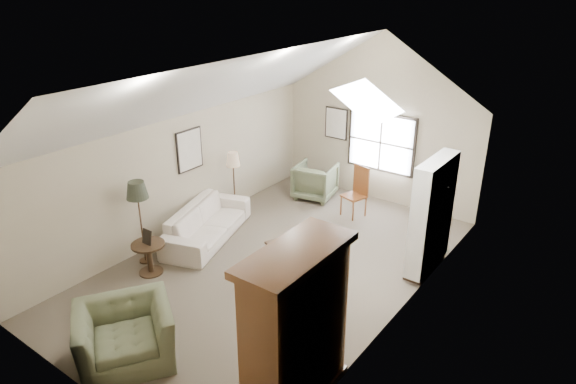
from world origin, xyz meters
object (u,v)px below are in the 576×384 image
Objects in this scene: armoire at (296,328)px; armchair_near at (125,335)px; armchair_far at (315,181)px; side_chair at (354,192)px; coffee_table at (285,257)px; sofa at (207,223)px; side_table at (150,258)px.

armoire reaches higher than armchair_near.
armchair_far is (-3.37, 5.54, -0.67)m from armoire.
armchair_far is 1.33m from side_chair.
armchair_near is 1.65× the size of coffee_table.
armoire is 3.35m from coffee_table.
armchair_far is at bearing 121.31° from armoire.
armchair_near is 6.49m from armchair_far.
sofa is 3.99× the size of side_table.
sofa is at bearing 93.58° from side_table.
sofa is 2.58× the size of armchair_far.
sofa is 3.36m from side_chair.
armchair_near is at bearing -95.37° from coffee_table.
sofa reaches higher than side_table.
sofa is at bearing 66.37° from armchair_far.
side_chair is at bearing 67.26° from side_table.
sofa is at bearing -178.15° from coffee_table.
side_table is (0.10, -1.60, -0.05)m from sofa.
sofa reaches higher than coffee_table.
coffee_table is (0.32, 3.39, -0.22)m from armchair_near.
coffee_table is at bearing -106.35° from sofa.
sofa is 2.09× the size of side_chair.
armchair_near is at bearing -47.84° from side_table.
armoire is at bearing -50.95° from coffee_table.
side_chair is at bearing 111.93° from armoire.
armchair_near is 2.33m from side_table.
armoire is 6.51m from armchair_far.
armchair_far is (-1.02, 6.41, 0.00)m from armchair_near.
sofa is 1.60m from side_table.
side_chair is (-0.06, 2.68, 0.38)m from coffee_table.
armchair_far is at bearing 83.39° from side_table.
armchair_far is 3.32m from coffee_table.
side_table is (-1.56, 1.72, -0.12)m from armchair_near.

